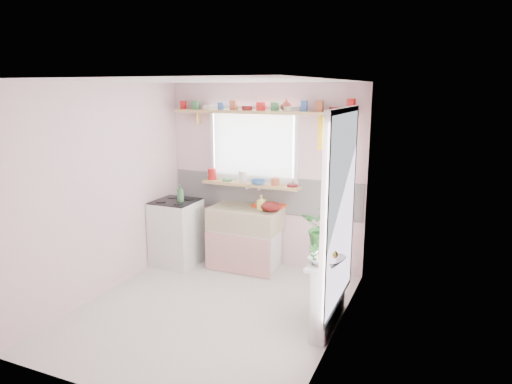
% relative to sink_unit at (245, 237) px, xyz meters
% --- Properties ---
extents(room, '(3.20, 3.20, 3.20)m').
position_rel_sink_unit_xyz_m(room, '(0.81, -0.43, 0.94)').
color(room, silver).
rests_on(room, ground).
extents(sink_unit, '(0.95, 0.65, 1.11)m').
position_rel_sink_unit_xyz_m(sink_unit, '(0.00, 0.00, 0.00)').
color(sink_unit, white).
rests_on(sink_unit, ground).
extents(cooker, '(0.58, 0.58, 0.93)m').
position_rel_sink_unit_xyz_m(cooker, '(-0.95, -0.24, 0.03)').
color(cooker, white).
rests_on(cooker, ground).
extents(radiator_ledge, '(0.22, 0.95, 0.78)m').
position_rel_sink_unit_xyz_m(radiator_ledge, '(1.45, -1.09, -0.03)').
color(radiator_ledge, white).
rests_on(radiator_ledge, ground).
extents(windowsill, '(1.40, 0.22, 0.04)m').
position_rel_sink_unit_xyz_m(windowsill, '(-0.00, 0.19, 0.71)').
color(windowsill, tan).
rests_on(windowsill, room).
extents(pine_shelf, '(2.52, 0.24, 0.04)m').
position_rel_sink_unit_xyz_m(pine_shelf, '(0.15, 0.18, 1.69)').
color(pine_shelf, tan).
rests_on(pine_shelf, room).
extents(shelf_crockery, '(2.47, 0.11, 0.12)m').
position_rel_sink_unit_xyz_m(shelf_crockery, '(0.13, 0.18, 1.76)').
color(shelf_crockery, red).
rests_on(shelf_crockery, pine_shelf).
extents(sill_crockery, '(1.35, 0.11, 0.12)m').
position_rel_sink_unit_xyz_m(sill_crockery, '(-0.05, 0.19, 0.78)').
color(sill_crockery, red).
rests_on(sill_crockery, windowsill).
extents(dish_tray, '(0.44, 0.34, 0.04)m').
position_rel_sink_unit_xyz_m(dish_tray, '(0.28, 0.21, 0.44)').
color(dish_tray, '#DF4113').
rests_on(dish_tray, sink_unit).
extents(colander, '(0.33, 0.33, 0.12)m').
position_rel_sink_unit_xyz_m(colander, '(0.37, -0.01, 0.48)').
color(colander, '#5A0F0F').
rests_on(colander, sink_unit).
extents(jade_plant, '(0.48, 0.43, 0.50)m').
position_rel_sink_unit_xyz_m(jade_plant, '(1.36, -1.00, 0.60)').
color(jade_plant, '#2B692A').
rests_on(jade_plant, radiator_ledge).
extents(fruit_bowl, '(0.39, 0.39, 0.08)m').
position_rel_sink_unit_xyz_m(fruit_bowl, '(1.48, -1.37, 0.38)').
color(fruit_bowl, silver).
rests_on(fruit_bowl, radiator_ledge).
extents(herb_pot, '(0.11, 0.08, 0.20)m').
position_rel_sink_unit_xyz_m(herb_pot, '(1.36, -1.41, 0.44)').
color(herb_pot, '#296428').
rests_on(herb_pot, radiator_ledge).
extents(soap_bottle_sink, '(0.09, 0.09, 0.20)m').
position_rel_sink_unit_xyz_m(soap_bottle_sink, '(0.23, 0.01, 0.52)').
color(soap_bottle_sink, '#F8F56E').
rests_on(soap_bottle_sink, sink_unit).
extents(sill_cup, '(0.16, 0.16, 0.10)m').
position_rel_sink_unit_xyz_m(sill_cup, '(-0.62, 0.22, 0.78)').
color(sill_cup, silver).
rests_on(sill_cup, windowsill).
extents(sill_bowl, '(0.24, 0.24, 0.06)m').
position_rel_sink_unit_xyz_m(sill_bowl, '(0.14, 0.13, 0.76)').
color(sill_bowl, '#315E9F').
rests_on(sill_bowl, windowsill).
extents(shelf_vase, '(0.18, 0.18, 0.16)m').
position_rel_sink_unit_xyz_m(shelf_vase, '(0.48, 0.24, 1.79)').
color(shelf_vase, '#B04536').
rests_on(shelf_vase, pine_shelf).
extents(cooker_bottle, '(0.10, 0.11, 0.25)m').
position_rel_sink_unit_xyz_m(cooker_bottle, '(-0.83, -0.30, 0.61)').
color(cooker_bottle, '#38713F').
rests_on(cooker_bottle, cooker).
extents(fruit, '(0.20, 0.14, 0.10)m').
position_rel_sink_unit_xyz_m(fruit, '(1.49, -1.36, 0.45)').
color(fruit, '#DD5112').
rests_on(fruit, fruit_bowl).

